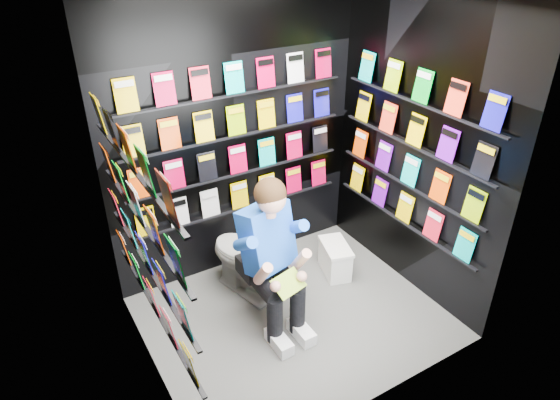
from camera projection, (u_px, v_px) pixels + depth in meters
floor at (294, 317)px, 4.32m from camera, size 2.40×2.40×0.00m
wall_back at (236, 139)px, 4.42m from camera, size 2.40×0.04×2.60m
wall_front at (388, 254)px, 2.93m from camera, size 2.40×0.04×2.60m
wall_left at (136, 231)px, 3.14m from camera, size 0.04×2.00×2.60m
wall_right at (416, 151)px, 4.21m from camera, size 0.04×2.00×2.60m
comics_back at (237, 140)px, 4.39m from camera, size 2.10×0.06×1.37m
comics_left at (140, 229)px, 3.15m from camera, size 0.06×1.70×1.37m
comics_right at (413, 151)px, 4.19m from camera, size 0.06×1.70×1.37m
toilet at (245, 257)px, 4.46m from camera, size 0.58×0.83×0.73m
longbox at (335, 260)px, 4.79m from camera, size 0.31×0.43×0.29m
longbox_lid at (336, 246)px, 4.72m from camera, size 0.34×0.45×0.03m
reader at (266, 238)px, 3.97m from camera, size 0.73×0.92×1.50m
held_comic at (289, 283)px, 3.81m from camera, size 0.29×0.21×0.11m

